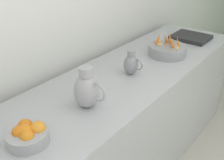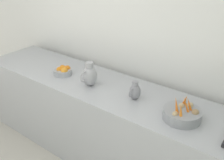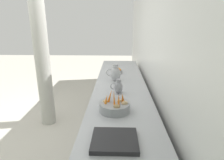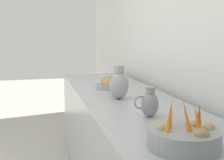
{
  "view_description": "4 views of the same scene",
  "coord_description": "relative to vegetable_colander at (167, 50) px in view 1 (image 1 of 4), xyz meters",
  "views": [
    {
      "loc": [
        -0.46,
        -1.02,
        1.81
      ],
      "look_at": [
        -1.39,
        0.18,
        1.02
      ],
      "focal_mm": 43.88,
      "sensor_mm": 36.0,
      "label": 1
    },
    {
      "loc": [
        0.38,
        1.61,
        2.19
      ],
      "look_at": [
        -1.46,
        0.21,
        1.04
      ],
      "focal_mm": 42.61,
      "sensor_mm": 36.0,
      "label": 2
    },
    {
      "loc": [
        -1.44,
        2.67,
        1.79
      ],
      "look_at": [
        -1.36,
        0.2,
        1.01
      ],
      "focal_mm": 30.15,
      "sensor_mm": 36.0,
      "label": 3
    },
    {
      "loc": [
        -0.82,
        2.02,
        1.4
      ],
      "look_at": [
        -1.37,
        -0.09,
        1.06
      ],
      "focal_mm": 45.93,
      "sensor_mm": 36.0,
      "label": 4
    }
  ],
  "objects": [
    {
      "name": "metal_pitcher_tall",
      "position": [
        0.01,
        -1.0,
        0.06
      ],
      "size": [
        0.21,
        0.15,
        0.25
      ],
      "color": "#A3A3A8",
      "rests_on": "prep_counter"
    },
    {
      "name": "counter_sink_basin",
      "position": [
        -0.01,
        0.52,
        -0.03
      ],
      "size": [
        0.34,
        0.3,
        0.04
      ],
      "primitive_type": "cube",
      "color": "#232326",
      "rests_on": "prep_counter"
    },
    {
      "name": "prep_counter",
      "position": [
        -0.07,
        -0.81,
        -0.51
      ],
      "size": [
        0.72,
        3.33,
        0.93
      ],
      "primitive_type": "cube",
      "color": "#ADAFB5",
      "rests_on": "ground_plane"
    },
    {
      "name": "orange_bowl",
      "position": [
        -0.01,
        -1.41,
        -0.01
      ],
      "size": [
        0.2,
        0.2,
        0.1
      ],
      "color": "#9EA0A5",
      "rests_on": "prep_counter"
    },
    {
      "name": "vegetable_colander",
      "position": [
        0.0,
        0.0,
        0.0
      ],
      "size": [
        0.31,
        0.31,
        0.22
      ],
      "color": "gray",
      "rests_on": "prep_counter"
    },
    {
      "name": "metal_pitcher_short",
      "position": [
        -0.04,
        -0.48,
        0.03
      ],
      "size": [
        0.15,
        0.11,
        0.18
      ],
      "color": "gray",
      "rests_on": "prep_counter"
    }
  ]
}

